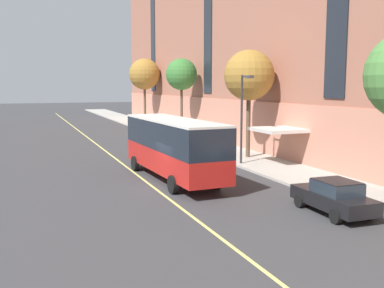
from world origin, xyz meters
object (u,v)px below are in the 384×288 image
parked_car_white_3 (146,130)px  street_tree_mid_block (249,76)px  street_lamp (243,109)px  fire_hydrant (179,139)px  street_tree_far_downtown (144,74)px  parked_car_silver_0 (190,145)px  street_tree_far_uptown (181,75)px  parked_car_black_2 (334,197)px  city_bus (173,145)px

parked_car_white_3 → street_tree_mid_block: street_tree_mid_block is taller
street_lamp → street_tree_mid_block: bearing=55.3°
parked_car_white_3 → fire_hydrant: size_ratio=6.38×
street_tree_mid_block → street_tree_far_downtown: (0.00, 30.89, 0.79)m
parked_car_silver_0 → street_tree_far_uptown: 13.77m
parked_car_black_2 → parked_car_white_3: same height
street_tree_mid_block → city_bus: bearing=-145.9°
parked_car_white_3 → street_tree_far_downtown: 15.13m
parked_car_white_3 → street_tree_far_uptown: bearing=-32.5°
parked_car_silver_0 → street_tree_mid_block: 7.61m
city_bus → street_tree_far_downtown: (8.01, 36.32, 5.12)m
street_tree_far_uptown → fire_hydrant: 8.16m
parked_car_white_3 → street_tree_far_downtown: (3.50, 13.22, 6.49)m
street_tree_mid_block → street_tree_far_uptown: size_ratio=0.98×
street_tree_far_uptown → street_tree_far_downtown: (0.00, 15.44, 0.38)m
parked_car_black_2 → parked_car_white_3: size_ratio=0.96×
parked_car_silver_0 → fire_hydrant: 7.31m
parked_car_silver_0 → street_lamp: street_lamp is taller
street_tree_far_downtown → parked_car_black_2: bearing=-94.5°
street_tree_far_downtown → fire_hydrant: street_tree_far_downtown is taller
parked_car_white_3 → street_tree_mid_block: size_ratio=0.55×
street_tree_far_uptown → street_tree_far_downtown: 15.45m
street_tree_mid_block → street_tree_far_uptown: bearing=90.0°
street_lamp → street_tree_far_uptown: bearing=84.3°
parked_car_black_2 → fire_hydrant: size_ratio=6.12×
street_tree_far_uptown → street_tree_far_downtown: bearing=90.0°
parked_car_silver_0 → street_tree_far_downtown: street_tree_far_downtown is taller
city_bus → street_lamp: (6.20, 2.82, 1.91)m
street_lamp → parked_car_silver_0: bearing=105.5°
city_bus → parked_car_black_2: city_bus is taller
parked_car_silver_0 → street_tree_far_downtown: bearing=82.6°
parked_car_silver_0 → street_lamp: bearing=-74.5°
street_tree_mid_block → parked_car_white_3: bearing=101.2°
parked_car_silver_0 → street_tree_far_downtown: size_ratio=0.49×
parked_car_white_3 → street_lamp: size_ratio=0.73×
parked_car_white_3 → parked_car_silver_0: bearing=-90.2°
city_bus → fire_hydrant: bearing=69.3°
parked_car_silver_0 → fire_hydrant: size_ratio=6.39×
parked_car_silver_0 → parked_car_black_2: 18.55m
street_tree_far_downtown → street_lamp: bearing=-93.1°
parked_car_black_2 → street_lamp: (1.79, 12.32, 3.28)m
city_bus → parked_car_black_2: bearing=-65.1°
street_tree_far_uptown → street_lamp: size_ratio=1.35×
parked_car_silver_0 → parked_car_white_3: bearing=89.8°
parked_car_silver_0 → parked_car_white_3: 14.06m
fire_hydrant → street_tree_far_uptown: bearing=67.9°
parked_car_white_3 → street_lamp: bearing=-85.3°
street_tree_mid_block → street_tree_far_downtown: 30.90m
parked_car_silver_0 → street_tree_mid_block: size_ratio=0.55×
street_tree_far_downtown → fire_hydrant: bearing=-95.4°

